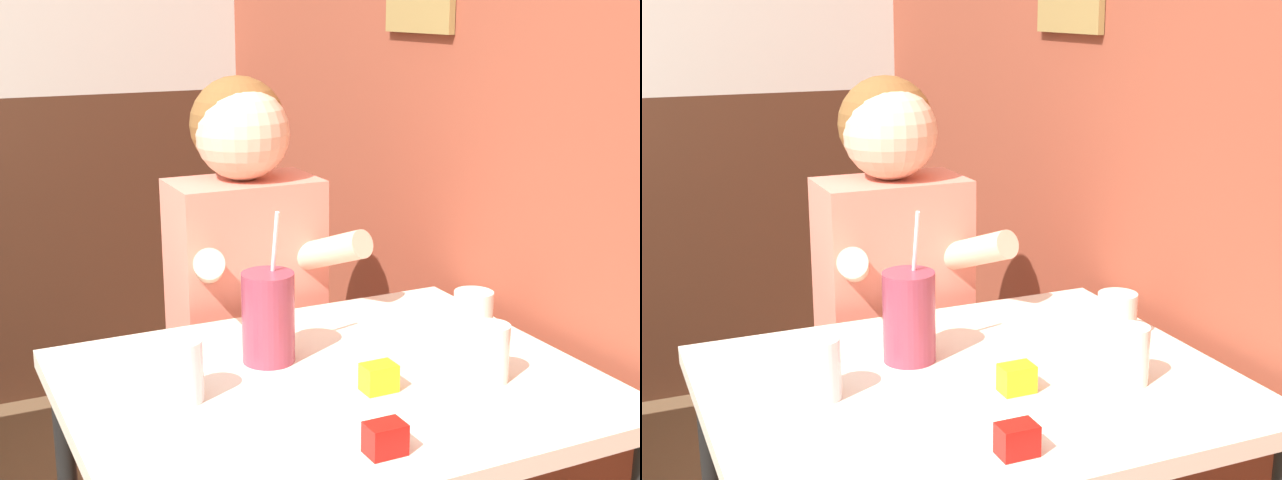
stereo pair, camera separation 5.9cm
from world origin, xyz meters
TOP-DOWN VIEW (x-y plane):
  - brick_wall_right at (1.19, 1.13)m, footprint 0.08×4.26m
  - main_table at (0.64, 0.42)m, footprint 0.94×0.77m
  - person_seated at (0.68, 0.97)m, footprint 0.42×0.41m
  - cocktail_pitcher at (0.57, 0.56)m, footprint 0.10×0.10m
  - glass_near_pitcher at (0.37, 0.46)m, footprint 0.08×0.08m
  - glass_center at (0.90, 0.30)m, footprint 0.07×0.07m
  - glass_far_side at (1.00, 0.50)m, footprint 0.08×0.08m
  - condiment_ketchup at (0.59, 0.14)m, footprint 0.06×0.04m
  - condiment_mustard at (0.69, 0.35)m, footprint 0.06×0.04m

SIDE VIEW (x-z plane):
  - person_seated at x=0.68m, z-range 0.05..1.30m
  - main_table at x=0.64m, z-range 0.30..1.05m
  - condiment_ketchup at x=0.59m, z-range 0.75..0.80m
  - condiment_mustard at x=0.69m, z-range 0.75..0.80m
  - glass_far_side at x=1.00m, z-range 0.75..0.84m
  - glass_center at x=0.90m, z-range 0.75..0.86m
  - glass_near_pitcher at x=0.37m, z-range 0.75..0.86m
  - cocktail_pitcher at x=0.57m, z-range 0.69..0.99m
  - brick_wall_right at x=1.19m, z-range 0.00..2.70m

